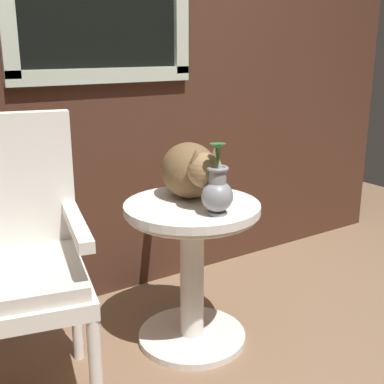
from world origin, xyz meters
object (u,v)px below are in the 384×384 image
at_px(wicker_side_table, 192,251).
at_px(wicker_chair, 5,253).
at_px(cat, 191,170).
at_px(pewter_vase_with_ivy, 217,191).

xyz_separation_m(wicker_side_table, wicker_chair, (-0.75, 0.05, 0.15)).
bearing_deg(wicker_side_table, wicker_chair, 176.51).
height_order(wicker_side_table, wicker_chair, wicker_chair).
bearing_deg(cat, wicker_chair, -178.49).
height_order(wicker_side_table, cat, cat).
height_order(wicker_side_table, pewter_vase_with_ivy, pewter_vase_with_ivy).
height_order(cat, pewter_vase_with_ivy, pewter_vase_with_ivy).
bearing_deg(cat, wicker_side_table, -119.80).
bearing_deg(wicker_chair, cat, 1.51).
xyz_separation_m(wicker_chair, cat, (0.79, 0.02, 0.18)).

